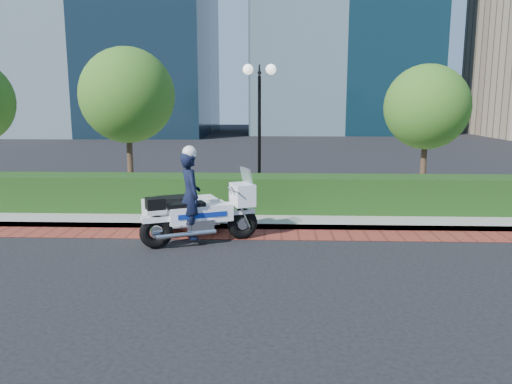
{
  "coord_description": "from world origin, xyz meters",
  "views": [
    {
      "loc": [
        1.5,
        -10.41,
        3.25
      ],
      "look_at": [
        1.02,
        1.89,
        1.0
      ],
      "focal_mm": 35.0,
      "sensor_mm": 36.0,
      "label": 1
    }
  ],
  "objects_px": {
    "police_motorcycle": "(191,208)",
    "tree_c": "(427,107)",
    "lamppost": "(259,111)",
    "tree_b": "(127,95)"
  },
  "relations": [
    {
      "from": "lamppost",
      "to": "tree_b",
      "type": "relative_size",
      "value": 0.86
    },
    {
      "from": "police_motorcycle",
      "to": "tree_c",
      "type": "bearing_deg",
      "value": 13.85
    },
    {
      "from": "tree_b",
      "to": "tree_c",
      "type": "xyz_separation_m",
      "value": [
        10.0,
        -0.0,
        -0.39
      ]
    },
    {
      "from": "lamppost",
      "to": "tree_c",
      "type": "bearing_deg",
      "value": 13.3
    },
    {
      "from": "tree_b",
      "to": "tree_c",
      "type": "height_order",
      "value": "tree_b"
    },
    {
      "from": "lamppost",
      "to": "police_motorcycle",
      "type": "height_order",
      "value": "lamppost"
    },
    {
      "from": "lamppost",
      "to": "tree_c",
      "type": "relative_size",
      "value": 0.98
    },
    {
      "from": "lamppost",
      "to": "police_motorcycle",
      "type": "distance_m",
      "value": 4.97
    },
    {
      "from": "tree_b",
      "to": "tree_c",
      "type": "distance_m",
      "value": 10.01
    },
    {
      "from": "tree_b",
      "to": "lamppost",
      "type": "bearing_deg",
      "value": -16.11
    }
  ]
}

